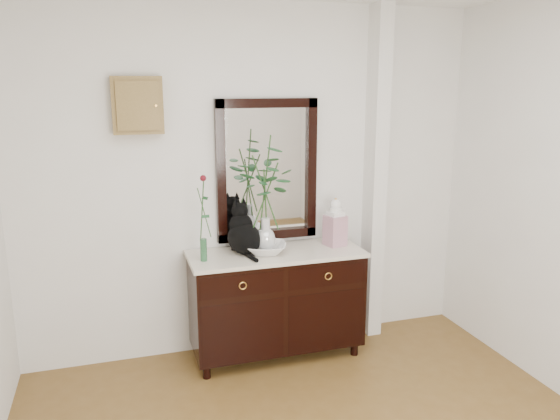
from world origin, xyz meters
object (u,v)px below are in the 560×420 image
object	(u,v)px
sideboard	(276,298)
cat	(244,228)
lotus_bowl	(266,248)
ginger_jar	(335,222)

from	to	relation	value
sideboard	cat	world-z (taller)	cat
lotus_bowl	ginger_jar	size ratio (longest dim) A/B	0.82
cat	lotus_bowl	xyz separation A→B (m)	(0.15, -0.06, -0.15)
cat	ginger_jar	bearing A→B (deg)	-12.95
sideboard	ginger_jar	distance (m)	0.75
sideboard	lotus_bowl	size ratio (longest dim) A/B	4.23
sideboard	cat	size ratio (longest dim) A/B	3.45
cat	ginger_jar	world-z (taller)	same
lotus_bowl	sideboard	bearing A→B (deg)	6.21
cat	sideboard	bearing A→B (deg)	-23.04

